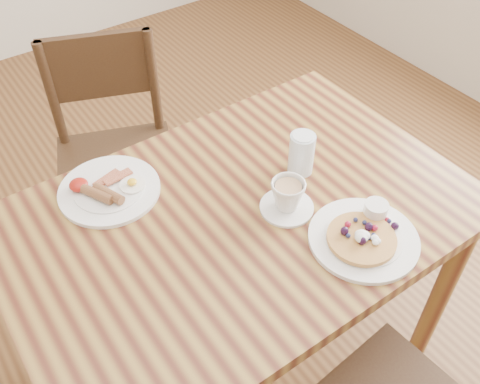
{
  "coord_description": "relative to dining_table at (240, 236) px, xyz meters",
  "views": [
    {
      "loc": [
        -0.54,
        -0.77,
        1.75
      ],
      "look_at": [
        0.0,
        0.0,
        0.82
      ],
      "focal_mm": 40.0,
      "sensor_mm": 36.0,
      "label": 1
    }
  ],
  "objects": [
    {
      "name": "water_glass",
      "position": [
        0.23,
        0.03,
        0.16
      ],
      "size": [
        0.07,
        0.07,
        0.12
      ],
      "primitive_type": "cylinder",
      "color": "silver",
      "rests_on": "dining_table"
    },
    {
      "name": "dining_table",
      "position": [
        0.0,
        0.0,
        0.0
      ],
      "size": [
        1.2,
        0.8,
        0.75
      ],
      "color": "olive",
      "rests_on": "ground"
    },
    {
      "name": "breakfast_plate",
      "position": [
        -0.25,
        0.26,
        0.11
      ],
      "size": [
        0.27,
        0.27,
        0.04
      ],
      "color": "white",
      "rests_on": "dining_table"
    },
    {
      "name": "ground",
      "position": [
        0.0,
        0.0,
        -0.65
      ],
      "size": [
        5.0,
        5.0,
        0.0
      ],
      "primitive_type": "plane",
      "color": "#533017",
      "rests_on": "ground"
    },
    {
      "name": "teacup_saucer",
      "position": [
        0.1,
        -0.06,
        0.14
      ],
      "size": [
        0.14,
        0.14,
        0.09
      ],
      "color": "white",
      "rests_on": "dining_table"
    },
    {
      "name": "pancake_plate",
      "position": [
        0.19,
        -0.25,
        0.11
      ],
      "size": [
        0.27,
        0.27,
        0.06
      ],
      "color": "white",
      "rests_on": "dining_table"
    },
    {
      "name": "chair_far",
      "position": [
        -0.05,
        0.72,
        -0.16
      ],
      "size": [
        0.54,
        0.54,
        0.88
      ],
      "rotation": [
        0.0,
        0.0,
        2.77
      ],
      "color": "#342313",
      "rests_on": "ground"
    }
  ]
}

